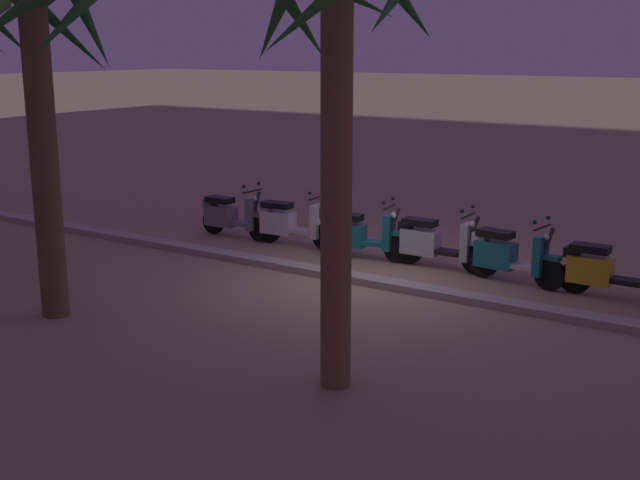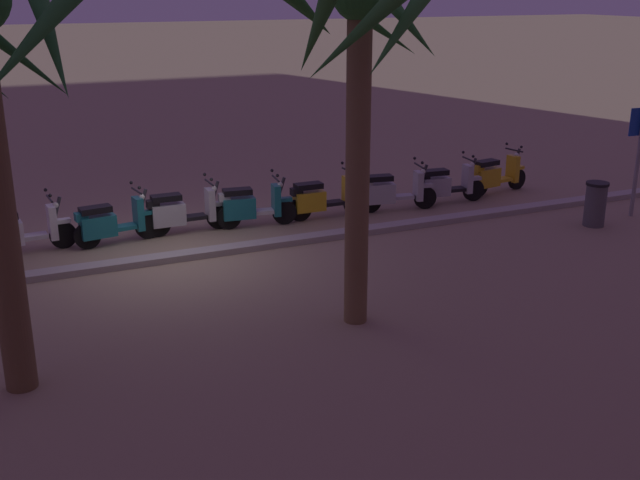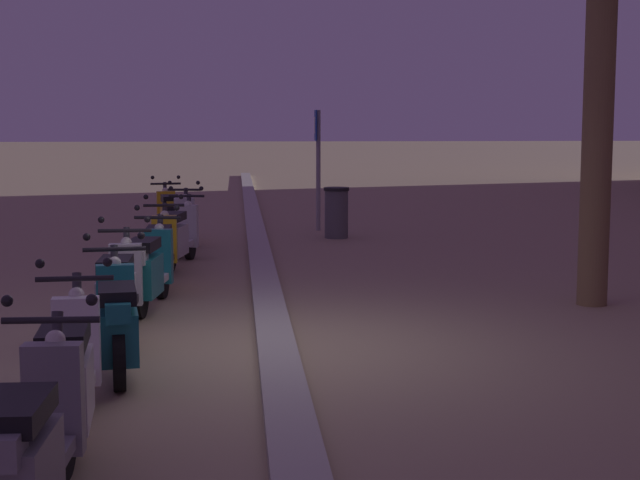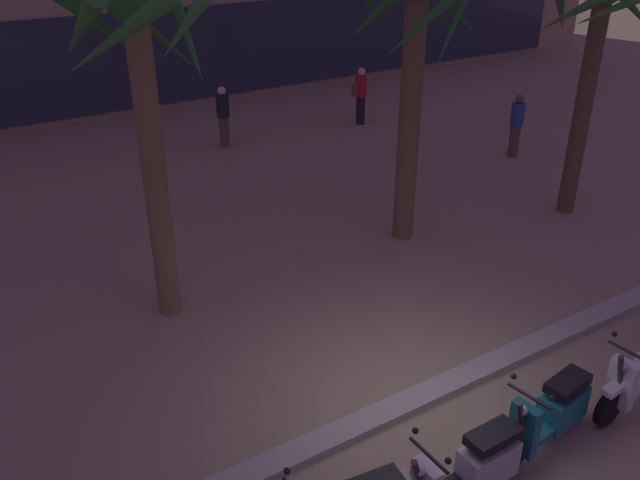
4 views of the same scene
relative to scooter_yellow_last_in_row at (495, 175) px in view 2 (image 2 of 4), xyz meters
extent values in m
plane|color=#9E896B|center=(8.38, 1.55, -0.46)|extent=(200.00, 200.00, 0.00)
cube|color=#ADA89E|center=(8.38, 1.58, -0.40)|extent=(60.00, 0.36, 0.12)
cylinder|color=black|center=(-0.79, -0.13, -0.20)|extent=(0.53, 0.18, 0.52)
cylinder|color=black|center=(0.49, 0.08, -0.20)|extent=(0.53, 0.18, 0.52)
cube|color=gold|center=(-0.20, -0.03, -0.14)|extent=(0.64, 0.37, 0.08)
cube|color=gold|center=(0.27, 0.04, -0.02)|extent=(0.72, 0.42, 0.45)
cube|color=black|center=(0.29, 0.05, 0.34)|extent=(0.64, 0.39, 0.12)
cube|color=gold|center=(-0.61, -0.10, 0.09)|extent=(0.19, 0.36, 0.66)
cube|color=gold|center=(-0.79, -0.13, 0.09)|extent=(0.34, 0.21, 0.08)
cylinder|color=#333338|center=(-0.69, -0.11, 0.24)|extent=(0.29, 0.11, 0.69)
cylinder|color=black|center=(-0.61, -0.10, 0.56)|extent=(0.13, 0.56, 0.04)
sphere|color=white|center=(-0.71, -0.12, 0.42)|extent=(0.12, 0.12, 0.12)
cube|color=gold|center=(0.57, 0.09, 0.24)|extent=(0.27, 0.24, 0.16)
sphere|color=black|center=(-0.55, -0.33, 0.68)|extent=(0.07, 0.07, 0.07)
sphere|color=black|center=(-0.63, 0.14, 0.68)|extent=(0.07, 0.07, 0.07)
cylinder|color=black|center=(0.85, 0.35, -0.20)|extent=(0.53, 0.16, 0.52)
cylinder|color=black|center=(2.07, 0.22, -0.20)|extent=(0.53, 0.16, 0.52)
cube|color=black|center=(1.41, 0.29, -0.14)|extent=(0.63, 0.34, 0.08)
cube|color=silver|center=(1.85, 0.24, -0.04)|extent=(0.71, 0.39, 0.43)
cube|color=black|center=(1.87, 0.24, 0.30)|extent=(0.63, 0.36, 0.12)
cube|color=silver|center=(1.03, 0.33, 0.09)|extent=(0.18, 0.35, 0.66)
cube|color=silver|center=(0.85, 0.35, 0.09)|extent=(0.34, 0.19, 0.08)
cylinder|color=#333338|center=(0.95, 0.34, 0.24)|extent=(0.29, 0.10, 0.69)
cylinder|color=black|center=(1.03, 0.33, 0.56)|extent=(0.10, 0.56, 0.04)
sphere|color=white|center=(0.93, 0.34, 0.42)|extent=(0.12, 0.12, 0.12)
cube|color=black|center=(2.15, 0.21, 0.20)|extent=(0.26, 0.22, 0.16)
sphere|color=black|center=(1.02, 0.09, 0.68)|extent=(0.07, 0.07, 0.07)
sphere|color=black|center=(1.07, 0.57, 0.68)|extent=(0.07, 0.07, 0.07)
cylinder|color=black|center=(2.26, 0.47, -0.20)|extent=(0.53, 0.19, 0.52)
cylinder|color=black|center=(3.56, 0.24, -0.20)|extent=(0.53, 0.19, 0.52)
cube|color=silver|center=(2.86, 0.37, -0.14)|extent=(0.64, 0.38, 0.08)
cube|color=silver|center=(3.34, 0.28, -0.03)|extent=(0.73, 0.43, 0.44)
cube|color=black|center=(3.36, 0.28, 0.32)|extent=(0.64, 0.40, 0.12)
cube|color=silver|center=(2.44, 0.44, 0.09)|extent=(0.20, 0.36, 0.66)
cube|color=silver|center=(2.26, 0.47, 0.09)|extent=(0.34, 0.21, 0.08)
cylinder|color=#333338|center=(2.36, 0.46, 0.24)|extent=(0.29, 0.12, 0.69)
cylinder|color=black|center=(2.44, 0.44, 0.56)|extent=(0.14, 0.56, 0.04)
sphere|color=white|center=(2.34, 0.46, 0.42)|extent=(0.12, 0.12, 0.12)
cube|color=silver|center=(3.64, 0.23, 0.22)|extent=(0.27, 0.24, 0.16)
sphere|color=black|center=(2.41, 0.20, 0.68)|extent=(0.07, 0.07, 0.07)
sphere|color=black|center=(2.50, 0.67, 0.68)|extent=(0.07, 0.07, 0.07)
cylinder|color=black|center=(3.94, 0.22, -0.20)|extent=(0.52, 0.10, 0.52)
cylinder|color=black|center=(5.26, 0.22, -0.20)|extent=(0.52, 0.10, 0.52)
cube|color=black|center=(4.55, 0.22, -0.14)|extent=(0.60, 0.28, 0.08)
cube|color=gold|center=(5.04, 0.22, -0.04)|extent=(0.68, 0.32, 0.43)
cube|color=black|center=(5.06, 0.22, 0.30)|extent=(0.60, 0.30, 0.12)
cube|color=gold|center=(4.12, 0.22, 0.09)|extent=(0.14, 0.34, 0.66)
cube|color=gold|center=(3.94, 0.22, 0.09)|extent=(0.32, 0.16, 0.08)
cylinder|color=#333338|center=(4.04, 0.22, 0.24)|extent=(0.28, 0.07, 0.69)
cylinder|color=black|center=(4.12, 0.22, 0.56)|extent=(0.04, 0.56, 0.04)
sphere|color=white|center=(4.02, 0.22, 0.42)|extent=(0.12, 0.12, 0.12)
cube|color=black|center=(5.34, 0.22, 0.20)|extent=(0.24, 0.20, 0.16)
sphere|color=black|center=(4.14, -0.02, 0.68)|extent=(0.07, 0.07, 0.07)
sphere|color=black|center=(4.14, 0.46, 0.68)|extent=(0.07, 0.07, 0.07)
cylinder|color=black|center=(5.65, 0.29, -0.20)|extent=(0.53, 0.16, 0.52)
cylinder|color=black|center=(6.85, 0.14, -0.20)|extent=(0.53, 0.16, 0.52)
cube|color=silver|center=(6.20, 0.22, -0.14)|extent=(0.63, 0.35, 0.08)
cube|color=#197075|center=(6.63, 0.17, -0.03)|extent=(0.71, 0.40, 0.45)
cube|color=black|center=(6.65, 0.17, 0.33)|extent=(0.63, 0.37, 0.12)
cube|color=#197075|center=(5.83, 0.27, 0.09)|extent=(0.18, 0.35, 0.66)
cube|color=#197075|center=(5.65, 0.29, 0.09)|extent=(0.34, 0.20, 0.08)
cylinder|color=#333338|center=(5.75, 0.28, 0.24)|extent=(0.29, 0.10, 0.69)
cylinder|color=black|center=(5.83, 0.27, 0.56)|extent=(0.11, 0.56, 0.04)
sphere|color=white|center=(5.73, 0.28, 0.42)|extent=(0.12, 0.12, 0.12)
cube|color=silver|center=(6.93, 0.13, 0.23)|extent=(0.26, 0.23, 0.16)
sphere|color=black|center=(5.82, 0.03, 0.68)|extent=(0.07, 0.07, 0.07)
sphere|color=black|center=(5.88, 0.50, 0.68)|extent=(0.07, 0.07, 0.07)
cylinder|color=black|center=(7.03, 0.04, -0.20)|extent=(0.52, 0.10, 0.52)
cylinder|color=black|center=(8.33, 0.05, -0.20)|extent=(0.52, 0.10, 0.52)
cube|color=black|center=(7.63, 0.04, -0.14)|extent=(0.60, 0.29, 0.08)
cube|color=silver|center=(8.11, 0.04, -0.03)|extent=(0.68, 0.33, 0.45)
cube|color=black|center=(8.13, 0.05, 0.33)|extent=(0.60, 0.31, 0.12)
cube|color=silver|center=(7.21, 0.04, 0.09)|extent=(0.14, 0.34, 0.66)
cube|color=silver|center=(7.03, 0.04, 0.09)|extent=(0.32, 0.16, 0.08)
cylinder|color=#333338|center=(7.13, 0.04, 0.24)|extent=(0.28, 0.07, 0.69)
cylinder|color=black|center=(7.21, 0.04, 0.56)|extent=(0.05, 0.56, 0.04)
sphere|color=white|center=(7.11, 0.04, 0.42)|extent=(0.12, 0.12, 0.12)
cube|color=black|center=(8.41, 0.05, 0.23)|extent=(0.24, 0.20, 0.16)
sphere|color=black|center=(7.23, -0.20, 0.68)|extent=(0.07, 0.07, 0.07)
sphere|color=black|center=(7.23, 0.28, 0.68)|extent=(0.07, 0.07, 0.07)
cylinder|color=black|center=(8.54, 0.09, -0.20)|extent=(0.53, 0.17, 0.52)
cylinder|color=black|center=(9.75, 0.26, -0.20)|extent=(0.53, 0.17, 0.52)
cube|color=#197075|center=(9.10, 0.17, -0.14)|extent=(0.63, 0.36, 0.08)
cube|color=#197075|center=(9.54, 0.23, -0.04)|extent=(0.72, 0.41, 0.43)
cube|color=black|center=(9.56, 0.23, 0.30)|extent=(0.64, 0.38, 0.12)
cube|color=#197075|center=(8.72, 0.12, 0.09)|extent=(0.19, 0.36, 0.66)
cube|color=#197075|center=(8.54, 0.09, 0.09)|extent=(0.34, 0.20, 0.08)
cylinder|color=#333338|center=(8.64, 0.10, 0.24)|extent=(0.29, 0.11, 0.69)
cylinder|color=black|center=(8.72, 0.12, 0.56)|extent=(0.12, 0.56, 0.04)
sphere|color=white|center=(8.62, 0.10, 0.42)|extent=(0.12, 0.12, 0.12)
cube|color=#197075|center=(9.83, 0.27, 0.20)|extent=(0.27, 0.23, 0.16)
sphere|color=black|center=(8.77, -0.12, 0.68)|extent=(0.07, 0.07, 0.07)
sphere|color=black|center=(8.70, 0.36, 0.68)|extent=(0.07, 0.07, 0.07)
cylinder|color=black|center=(10.18, 0.02, -0.20)|extent=(0.53, 0.14, 0.52)
cube|color=silver|center=(10.77, 0.06, -0.14)|extent=(0.62, 0.33, 0.08)
cube|color=white|center=(11.24, 0.10, -0.03)|extent=(0.70, 0.37, 0.44)
cube|color=black|center=(11.26, 0.10, 0.33)|extent=(0.62, 0.35, 0.12)
cube|color=white|center=(10.35, 0.03, 0.09)|extent=(0.17, 0.35, 0.66)
cube|color=white|center=(10.18, 0.02, 0.09)|extent=(0.33, 0.18, 0.08)
cylinder|color=#333338|center=(10.28, 0.02, 0.24)|extent=(0.29, 0.09, 0.69)
cylinder|color=black|center=(10.35, 0.03, 0.56)|extent=(0.08, 0.56, 0.04)
sphere|color=white|center=(10.26, 0.02, 0.42)|extent=(0.12, 0.12, 0.12)
sphere|color=black|center=(10.39, -0.21, 0.68)|extent=(0.07, 0.07, 0.07)
sphere|color=black|center=(10.36, 0.27, 0.68)|extent=(0.07, 0.07, 0.07)
cylinder|color=#939399|center=(-1.64, 2.85, 0.74)|extent=(0.09, 0.09, 2.40)
cylinder|color=olive|center=(6.51, 5.42, 1.93)|extent=(0.35, 0.35, 4.79)
cone|color=#337A33|center=(7.15, 5.38, 3.84)|extent=(0.37, 1.48, 1.38)
cone|color=#337A33|center=(6.82, 5.97, 3.84)|extent=(1.40, 0.96, 1.38)
cone|color=#337A33|center=(6.22, 6.02, 3.88)|extent=(1.49, 0.91, 1.32)
cone|color=#337A33|center=(5.78, 5.36, 3.97)|extent=(0.42, 1.64, 1.15)
cone|color=#337A33|center=(6.10, 4.82, 3.95)|extent=(1.48, 1.13, 1.19)
cone|color=#337A33|center=(7.03, 4.82, 4.07)|extent=(1.46, 1.32, 0.96)
cone|color=#286B2D|center=(10.80, 6.15, 3.85)|extent=(1.54, 1.37, 1.35)
cone|color=#286B2D|center=(10.53, 5.48, 3.83)|extent=(0.39, 1.77, 1.40)
cone|color=#286B2D|center=(11.05, 4.83, 3.77)|extent=(1.67, 0.88, 1.50)
cylinder|color=#56565B|center=(-0.34, 3.08, -0.01)|extent=(0.44, 0.44, 0.90)
cylinder|color=black|center=(-0.34, 3.08, 0.46)|extent=(0.48, 0.48, 0.06)
camera|label=1|loc=(1.74, 12.98, 3.39)|focal=45.94mm
camera|label=2|loc=(11.42, 15.11, 4.41)|focal=43.32mm
camera|label=3|loc=(17.41, 1.22, 1.69)|focal=53.77mm
camera|label=4|loc=(3.71, -3.51, 5.42)|focal=37.53mm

